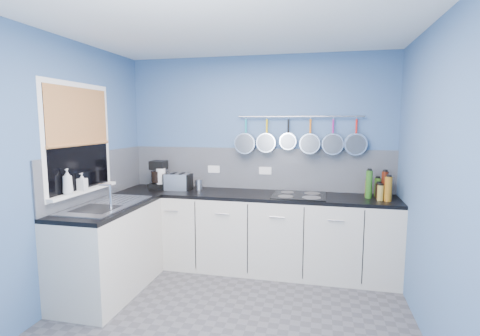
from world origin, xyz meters
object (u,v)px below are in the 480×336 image
at_px(paper_towel, 161,179).
at_px(toaster, 178,182).
at_px(soap_bottle_b, 82,182).
at_px(coffee_maker, 158,175).
at_px(hob, 299,195).
at_px(canister, 199,185).
at_px(soap_bottle_a, 68,182).

xyz_separation_m(paper_towel, toaster, (0.23, -0.01, -0.03)).
bearing_deg(soap_bottle_b, toaster, 58.15).
xyz_separation_m(coffee_maker, hob, (1.74, -0.09, -0.16)).
distance_m(paper_towel, canister, 0.48).
relative_size(coffee_maker, canister, 2.83).
bearing_deg(coffee_maker, toaster, -10.12).
xyz_separation_m(soap_bottle_a, coffee_maker, (0.32, 1.22, -0.10)).
bearing_deg(coffee_maker, paper_towel, -33.35).
height_order(toaster, hob, toaster).
height_order(paper_towel, hob, paper_towel).
bearing_deg(canister, paper_towel, -173.74).
bearing_deg(soap_bottle_b, coffee_maker, 72.23).
relative_size(soap_bottle_b, hob, 0.30).
distance_m(soap_bottle_b, canister, 1.34).
relative_size(toaster, hob, 0.52).
bearing_deg(hob, coffee_maker, 176.97).
bearing_deg(soap_bottle_a, hob, 28.65).
bearing_deg(coffee_maker, soap_bottle_b, -109.15).
xyz_separation_m(toaster, canister, (0.24, 0.06, -0.04)).
bearing_deg(toaster, hob, -9.30).
height_order(coffee_maker, canister, coffee_maker).
height_order(soap_bottle_a, soap_bottle_b, soap_bottle_a).
distance_m(coffee_maker, canister, 0.53).
bearing_deg(paper_towel, hob, -2.05).
xyz_separation_m(soap_bottle_b, coffee_maker, (0.32, 1.01, -0.07)).
height_order(coffee_maker, hob, coffee_maker).
xyz_separation_m(soap_bottle_b, canister, (0.85, 1.03, -0.18)).
xyz_separation_m(paper_towel, coffee_maker, (-0.05, 0.03, 0.04)).
bearing_deg(coffee_maker, soap_bottle_a, -106.28).
distance_m(paper_towel, coffee_maker, 0.07).
height_order(soap_bottle_a, hob, soap_bottle_a).
relative_size(paper_towel, hob, 0.44).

